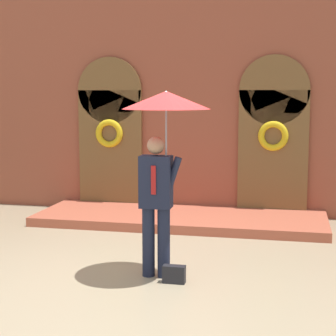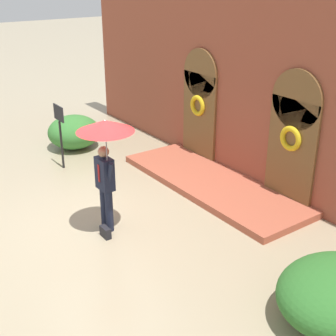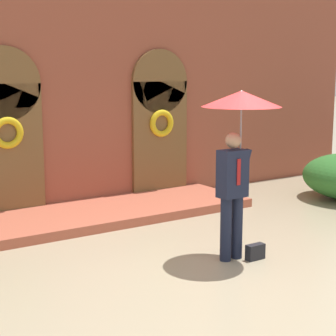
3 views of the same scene
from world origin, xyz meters
name	(u,v)px [view 1 (image 1 of 3)]	position (x,y,z in m)	size (l,w,h in m)	color
ground_plane	(135,275)	(0.00, 0.00, 0.00)	(80.00, 80.00, 0.00)	tan
building_facade	(192,76)	(0.00, 4.15, 2.68)	(14.00, 2.30, 5.60)	brown
person_with_umbrella	(164,128)	(0.38, 0.01, 1.91)	(1.10, 1.10, 2.36)	#191E33
handbag	(174,274)	(0.56, -0.19, 0.11)	(0.28, 0.12, 0.22)	black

